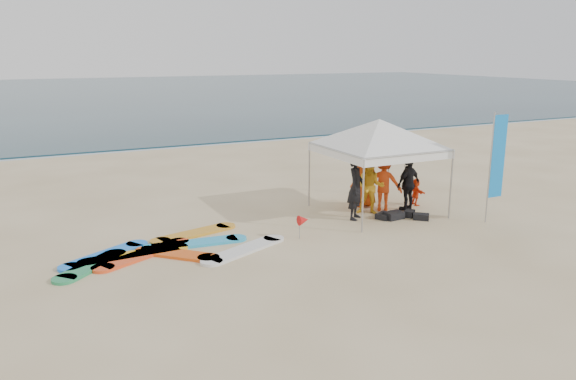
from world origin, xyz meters
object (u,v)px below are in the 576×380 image
Objects in this scene: person_black_a at (356,187)px; person_orange_a at (384,183)px; person_yellow at (371,187)px; marker_pennant at (304,220)px; surfboard_spread at (164,251)px; person_black_b at (408,184)px; feather_flag at (497,158)px; person_orange_b at (365,176)px; person_seated at (416,192)px; canopy_tent at (380,120)px.

person_orange_a is (1.29, 0.41, -0.07)m from person_black_a.
person_yellow is (0.69, 0.24, -0.10)m from person_black_a.
marker_pennant is 3.69m from surfboard_spread.
person_orange_a reaches higher than person_yellow.
person_yellow is 1.33m from person_black_b.
person_orange_b is at bearing 128.35° from feather_flag.
surfboard_spread is at bearing 6.73° from person_orange_b.
person_orange_b is at bearing -59.74° from person_black_b.
feather_flag is (2.19, -2.38, 1.00)m from person_orange_a.
feather_flag is at bearing -149.70° from person_seated.
person_orange_b reaches higher than marker_pennant.
person_orange_b is 4.02m from feather_flag.
canopy_tent is (0.32, 0.12, 2.02)m from person_yellow.
person_black_b reaches higher than marker_pennant.
person_orange_b is at bearing 78.48° from person_seated.
person_yellow is 0.53× the size of feather_flag.
person_black_b is at bearing -166.74° from person_orange_a.
feather_flag is (2.43, -3.07, 0.91)m from person_orange_b.
person_orange_a is 0.32× the size of surfboard_spread.
person_orange_a reaches higher than person_seated.
person_seated reaches higher than surfboard_spread.
surfboard_spread is (-6.83, -0.69, -2.84)m from canopy_tent.
person_orange_a is 0.78m from person_black_b.
person_orange_b is 2.22× the size of person_seated.
marker_pennant is (-3.25, -1.99, -0.48)m from person_orange_b.
surfboard_spread is at bearing 42.08° from person_orange_a.
person_orange_b is (1.05, 1.10, 0.01)m from person_black_a.
person_black_a is 0.35× the size of surfboard_spread.
canopy_tent is (1.01, 0.36, 1.91)m from person_black_a.
person_seated is (0.61, 0.36, -0.40)m from person_black_b.
person_yellow is 1.02× the size of person_black_b.
person_orange_a is 3.38m from feather_flag.
feather_flag reaches higher than person_black_a.
person_seated is at bearing -141.62° from person_orange_a.
person_orange_b reaches higher than person_black_a.
person_black_a is at bearing 110.71° from person_seated.
marker_pennant is (-5.68, 1.08, -1.40)m from feather_flag.
person_black_a is 0.60× the size of feather_flag.
person_orange_b is at bearing 101.96° from person_yellow.
marker_pennant is at bearing -123.90° from person_yellow.
person_orange_b reaches higher than person_black_b.
canopy_tent reaches higher than surfboard_spread.
person_black_b reaches higher than surfboard_spread.
canopy_tent is 7.43m from surfboard_spread.
person_black_a is 2.19× the size of person_seated.
person_orange_a is 2.03× the size of person_seated.
person_black_a is 0.73m from person_yellow.
marker_pennant is (-3.49, -1.30, -0.40)m from person_orange_a.
person_yellow reaches higher than marker_pennant.
person_seated is (2.61, 0.46, -0.52)m from person_black_a.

